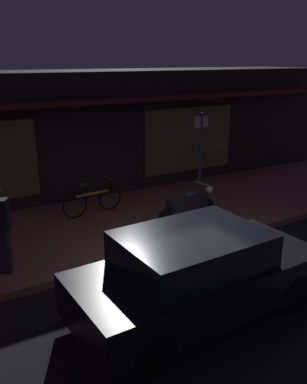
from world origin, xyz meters
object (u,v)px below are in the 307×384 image
Objects in this scene: motorcycle at (188,206)px; bicycle_parked at (93,201)px; parked_car_far at (197,274)px; sign_post at (200,150)px.

motorcycle is 2.49m from bicycle_parked.
motorcycle is 3.27m from parked_car_far.
sign_post reaches higher than parked_car_far.
sign_post is 0.58× the size of parked_car_far.
parked_car_far is (-0.15, -4.64, 0.20)m from bicycle_parked.
sign_post is (1.52, 1.62, 0.86)m from motorcycle.
sign_post is at bearing 53.16° from parked_car_far.
parked_car_far is at bearing -126.84° from sign_post.
bicycle_parked is at bearing 175.09° from sign_post.
bicycle_parked is at bearing 88.17° from parked_car_far.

